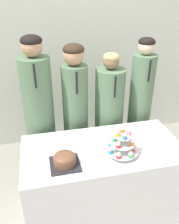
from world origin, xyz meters
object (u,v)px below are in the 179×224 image
(cupcake_stand, at_px, (122,143))
(student_3, at_px, (139,111))
(round_cake, at_px, (65,159))
(student_2, at_px, (109,121))
(cake_knife, at_px, (60,179))
(student_0, at_px, (40,120))
(student_1, at_px, (76,118))

(cupcake_stand, height_order, student_3, student_3)
(round_cake, height_order, student_2, student_2)
(cake_knife, bearing_deg, student_0, 72.21)
(cake_knife, relative_size, cupcake_stand, 0.79)
(student_1, bearing_deg, student_0, 180.00)
(student_2, bearing_deg, round_cake, -129.45)
(student_2, bearing_deg, cupcake_stand, -98.03)
(student_3, bearing_deg, round_cake, -143.06)
(cupcake_stand, distance_m, student_0, 0.94)
(round_cake, xyz_separation_m, cake_knife, (-0.06, -0.16, -0.05))
(cake_knife, height_order, student_3, student_3)
(round_cake, xyz_separation_m, student_1, (0.21, 0.71, -0.04))
(round_cake, distance_m, student_3, 1.18)
(student_1, height_order, student_3, student_3)
(round_cake, xyz_separation_m, student_2, (0.58, 0.71, -0.13))
(cake_knife, distance_m, cupcake_stand, 0.59)
(student_0, bearing_deg, student_3, -0.00)
(student_2, bearing_deg, cake_knife, -126.57)
(cupcake_stand, bearing_deg, student_1, 112.26)
(round_cake, bearing_deg, student_3, 36.94)
(student_1, distance_m, student_2, 0.38)
(cake_knife, height_order, cupcake_stand, cupcake_stand)
(round_cake, bearing_deg, student_1, 73.44)
(cake_knife, xyz_separation_m, student_3, (1.00, 0.87, 0.01))
(round_cake, distance_m, student_0, 0.73)
(cake_knife, distance_m, student_1, 0.91)
(cake_knife, height_order, student_1, student_1)
(cake_knife, height_order, student_2, student_2)
(student_1, distance_m, student_3, 0.73)
(student_2, distance_m, student_3, 0.37)
(student_0, relative_size, student_1, 1.06)
(cupcake_stand, relative_size, student_2, 0.19)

